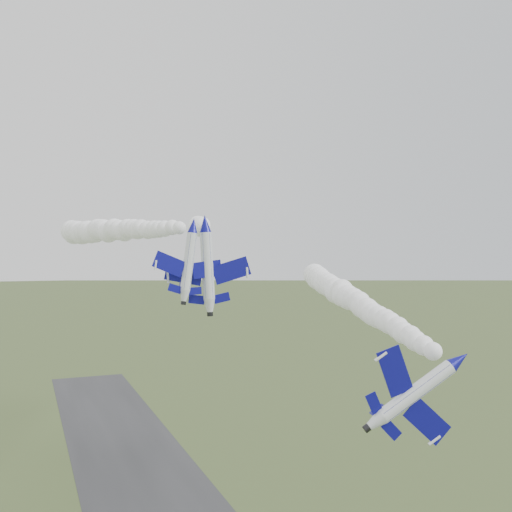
# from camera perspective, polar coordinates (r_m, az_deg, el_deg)

# --- Properties ---
(jet_lead) EXTENTS (5.70, 11.51, 8.01)m
(jet_lead) POSITION_cam_1_polar(r_m,az_deg,el_deg) (54.33, 19.72, -9.75)
(jet_lead) COLOR white
(smoke_trail_jet_lead) EXTENTS (19.38, 65.08, 4.51)m
(smoke_trail_jet_lead) POSITION_cam_1_polar(r_m,az_deg,el_deg) (87.51, 9.57, -4.31)
(smoke_trail_jet_lead) COLOR white
(jet_pair_left) EXTENTS (9.33, 11.19, 2.88)m
(jet_pair_left) POSITION_cam_1_polar(r_m,az_deg,el_deg) (73.41, -6.27, 3.07)
(jet_pair_left) COLOR white
(smoke_trail_jet_pair_left) EXTENTS (13.84, 74.94, 5.30)m
(smoke_trail_jet_pair_left) POSITION_cam_1_polar(r_m,az_deg,el_deg) (111.01, -14.41, 2.48)
(smoke_trail_jet_pair_left) COLOR white
(jet_pair_right) EXTENTS (11.20, 13.12, 3.29)m
(jet_pair_right) POSITION_cam_1_polar(r_m,az_deg,el_deg) (74.46, -5.11, 3.28)
(jet_pair_right) COLOR white
(smoke_trail_jet_pair_right) EXTENTS (21.87, 71.97, 4.87)m
(smoke_trail_jet_pair_right) POSITION_cam_1_polar(r_m,az_deg,el_deg) (114.39, -5.64, 2.97)
(smoke_trail_jet_pair_right) COLOR white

